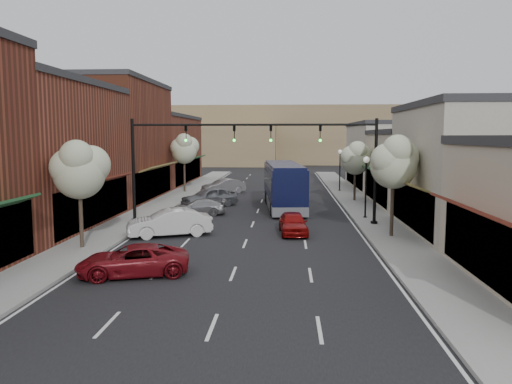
% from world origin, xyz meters
% --- Properties ---
extents(ground, '(160.00, 160.00, 0.00)m').
position_xyz_m(ground, '(0.00, 0.00, 0.00)').
color(ground, black).
rests_on(ground, ground).
extents(sidewalk_left, '(2.80, 73.00, 0.15)m').
position_xyz_m(sidewalk_left, '(-8.40, 18.50, 0.07)').
color(sidewalk_left, gray).
rests_on(sidewalk_left, ground).
extents(sidewalk_right, '(2.80, 73.00, 0.15)m').
position_xyz_m(sidewalk_right, '(8.40, 18.50, 0.07)').
color(sidewalk_right, gray).
rests_on(sidewalk_right, ground).
extents(curb_left, '(0.25, 73.00, 0.17)m').
position_xyz_m(curb_left, '(-7.00, 18.50, 0.07)').
color(curb_left, gray).
rests_on(curb_left, ground).
extents(curb_right, '(0.25, 73.00, 0.17)m').
position_xyz_m(curb_right, '(7.00, 18.50, 0.07)').
color(curb_right, gray).
rests_on(curb_right, ground).
extents(bldg_left_midnear, '(10.14, 14.10, 9.40)m').
position_xyz_m(bldg_left_midnear, '(-14.23, 6.00, 4.66)').
color(bldg_left_midnear, brown).
rests_on(bldg_left_midnear, ground).
extents(bldg_left_midfar, '(10.14, 14.10, 10.90)m').
position_xyz_m(bldg_left_midfar, '(-14.24, 20.00, 5.40)').
color(bldg_left_midfar, brown).
rests_on(bldg_left_midfar, ground).
extents(bldg_left_far, '(10.14, 18.10, 8.40)m').
position_xyz_m(bldg_left_far, '(-14.22, 36.00, 4.16)').
color(bldg_left_far, brown).
rests_on(bldg_left_far, ground).
extents(bldg_right_midnear, '(9.14, 12.10, 7.90)m').
position_xyz_m(bldg_right_midnear, '(13.72, 6.00, 3.91)').
color(bldg_right_midnear, '#B1AA98').
rests_on(bldg_right_midnear, ground).
extents(bldg_right_midfar, '(9.14, 12.10, 6.40)m').
position_xyz_m(bldg_right_midfar, '(13.70, 18.00, 3.17)').
color(bldg_right_midfar, '#BBAC95').
rests_on(bldg_right_midfar, ground).
extents(bldg_right_far, '(9.14, 16.10, 7.40)m').
position_xyz_m(bldg_right_far, '(13.71, 32.00, 3.66)').
color(bldg_right_far, '#B1AA98').
rests_on(bldg_right_far, ground).
extents(hill_far, '(120.00, 30.00, 12.00)m').
position_xyz_m(hill_far, '(0.00, 90.00, 6.00)').
color(hill_far, '#7A6647').
rests_on(hill_far, ground).
extents(hill_near, '(50.00, 20.00, 8.00)m').
position_xyz_m(hill_near, '(-25.00, 78.00, 4.00)').
color(hill_near, '#7A6647').
rests_on(hill_near, ground).
extents(signal_mast_right, '(8.22, 0.46, 7.00)m').
position_xyz_m(signal_mast_right, '(5.62, 8.00, 4.62)').
color(signal_mast_right, black).
rests_on(signal_mast_right, ground).
extents(signal_mast_left, '(8.22, 0.46, 7.00)m').
position_xyz_m(signal_mast_left, '(-5.62, 8.00, 4.62)').
color(signal_mast_left, black).
rests_on(signal_mast_left, ground).
extents(tree_right_near, '(2.85, 2.65, 5.95)m').
position_xyz_m(tree_right_near, '(8.35, 3.94, 4.45)').
color(tree_right_near, '#47382B').
rests_on(tree_right_near, ground).
extents(tree_right_far, '(2.85, 2.65, 5.43)m').
position_xyz_m(tree_right_far, '(8.35, 19.94, 3.99)').
color(tree_right_far, '#47382B').
rests_on(tree_right_far, ground).
extents(tree_left_near, '(2.85, 2.65, 5.69)m').
position_xyz_m(tree_left_near, '(-8.25, -0.06, 4.22)').
color(tree_left_near, '#47382B').
rests_on(tree_left_near, ground).
extents(tree_left_far, '(2.85, 2.65, 6.13)m').
position_xyz_m(tree_left_far, '(-8.25, 25.94, 4.60)').
color(tree_left_far, '#47382B').
rests_on(tree_left_far, ground).
extents(lamp_post_near, '(0.44, 0.44, 4.44)m').
position_xyz_m(lamp_post_near, '(7.80, 10.50, 3.01)').
color(lamp_post_near, black).
rests_on(lamp_post_near, ground).
extents(lamp_post_far, '(0.44, 0.44, 4.44)m').
position_xyz_m(lamp_post_far, '(7.80, 28.00, 3.01)').
color(lamp_post_far, black).
rests_on(lamp_post_far, ground).
extents(coach_bus, '(3.69, 12.09, 3.64)m').
position_xyz_m(coach_bus, '(1.98, 15.79, 1.90)').
color(coach_bus, black).
rests_on(coach_bus, ground).
extents(red_hatchback, '(1.89, 4.04, 1.34)m').
position_xyz_m(red_hatchback, '(2.65, 4.88, 0.67)').
color(red_hatchback, maroon).
rests_on(red_hatchback, ground).
extents(parked_car_a, '(5.08, 3.35, 1.30)m').
position_xyz_m(parked_car_a, '(-4.20, -4.52, 0.65)').
color(parked_car_a, maroon).
rests_on(parked_car_a, ground).
extents(parked_car_b, '(5.18, 3.38, 1.61)m').
position_xyz_m(parked_car_b, '(-4.61, 3.79, 0.81)').
color(parked_car_b, silver).
rests_on(parked_car_b, ground).
extents(parked_car_c, '(4.20, 2.06, 1.17)m').
position_xyz_m(parked_car_c, '(-4.31, 11.73, 0.59)').
color(parked_car_c, gray).
rests_on(parked_car_c, ground).
extents(parked_car_d, '(5.00, 4.37, 1.63)m').
position_xyz_m(parked_car_d, '(-4.20, 16.23, 0.82)').
color(parked_car_d, slate).
rests_on(parked_car_d, ground).
extents(parked_car_e, '(4.57, 3.99, 1.49)m').
position_xyz_m(parked_car_e, '(-4.20, 25.63, 0.75)').
color(parked_car_e, gray).
rests_on(parked_car_e, ground).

